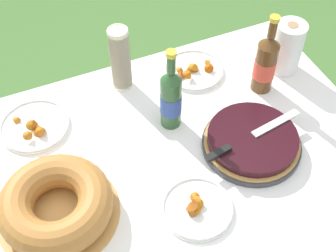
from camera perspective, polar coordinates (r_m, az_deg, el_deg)
name	(u,v)px	position (r m, az deg, el deg)	size (l,w,h in m)	color
garden_table	(166,192)	(1.53, -0.19, -8.05)	(1.46, 1.11, 0.77)	brown
tablecloth	(166,181)	(1.48, -0.19, -6.76)	(1.47, 1.12, 0.10)	white
berry_tart	(252,141)	(1.54, 10.20, -1.86)	(0.33, 0.33, 0.06)	#38383D
serving_knife	(246,138)	(1.50, 9.52, -1.50)	(0.37, 0.08, 0.01)	silver
bundt_cake	(56,204)	(1.39, -13.50, -9.27)	(0.36, 0.36, 0.11)	tan
cup_stack	(120,59)	(1.66, -5.83, 8.12)	(0.07, 0.07, 0.25)	beige
cider_bottle_green	(171,98)	(1.52, 0.36, 3.41)	(0.07, 0.07, 0.32)	#2D562D
cider_bottle_amber	(265,63)	(1.68, 11.80, 7.49)	(0.08, 0.08, 0.32)	brown
snack_plate_near	(194,70)	(1.78, 3.15, 6.83)	(0.23, 0.23, 0.06)	white
snack_plate_right	(197,208)	(1.40, 3.55, -9.92)	(0.22, 0.22, 0.06)	white
snack_plate_far	(35,126)	(1.65, -15.96, 0.01)	(0.24, 0.24, 0.05)	white
paper_towel_roll	(287,47)	(1.79, 14.34, 9.27)	(0.11, 0.11, 0.20)	white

